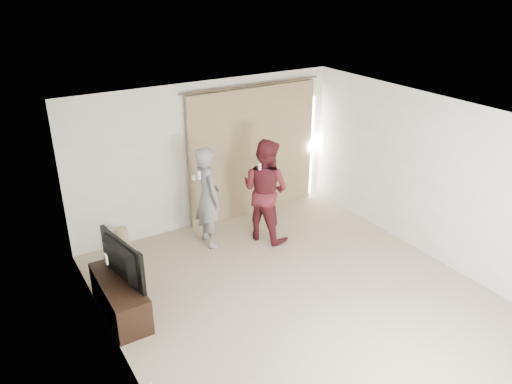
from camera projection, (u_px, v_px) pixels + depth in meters
floor at (296, 295)px, 7.18m from camera, size 5.50×5.50×0.00m
wall_back at (207, 155)px, 8.78m from camera, size 5.00×0.04×2.60m
wall_left at (114, 268)px, 5.45m from camera, size 0.04×5.50×2.60m
ceiling at (303, 120)px, 6.11m from camera, size 5.00×5.50×0.01m
curtain at (254, 152)px, 9.21m from camera, size 2.80×0.11×2.46m
tv_console at (120, 297)px, 6.71m from camera, size 0.45×1.31×0.51m
tv at (115, 262)px, 6.48m from camera, size 0.33×1.06×0.60m
scratching_post at (123, 244)px, 8.13m from camera, size 0.36×0.36×0.48m
person_man at (208, 197)px, 8.20m from camera, size 0.43×0.64×1.73m
person_woman at (265, 190)px, 8.37m from camera, size 0.97×1.07×1.79m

